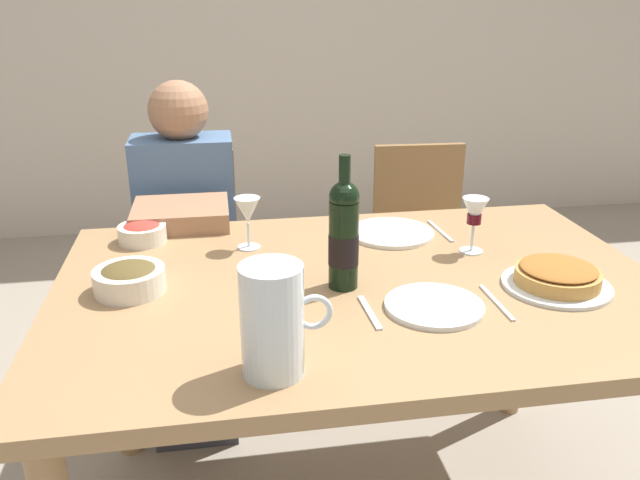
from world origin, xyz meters
The scene contains 17 objects.
dining_table centered at (0.00, 0.00, 0.67)m, with size 1.50×1.00×0.76m.
wine_bottle centered at (-0.05, -0.02, 0.89)m, with size 0.07×0.07×0.33m.
water_pitcher centered at (-0.25, -0.37, 0.86)m, with size 0.17×0.12×0.22m.
baked_tart centered at (0.46, -0.11, 0.79)m, with size 0.26×0.26×0.06m.
salad_bowl centered at (-0.56, 0.37, 0.79)m, with size 0.14×0.14×0.06m.
olive_bowl centered at (-0.56, 0.04, 0.80)m, with size 0.17×0.17×0.07m.
wine_glass_left_diner centered at (-0.26, 0.27, 0.86)m, with size 0.07×0.07×0.15m.
wine_glass_right_diner centered at (0.34, 0.14, 0.87)m, with size 0.07×0.07×0.15m.
dinner_plate_left_setting centered at (0.13, -0.17, 0.77)m, with size 0.23×0.23×0.01m, color silver.
dinner_plate_right_setting centered at (0.16, 0.30, 0.77)m, with size 0.25×0.25×0.01m, color white.
fork_left_setting centered at (-0.02, -0.17, 0.76)m, with size 0.16×0.01×0.01m, color silver.
knife_left_setting centered at (0.28, -0.17, 0.76)m, with size 0.18×0.01×0.01m, color silver.
knife_right_setting centered at (0.31, 0.30, 0.76)m, with size 0.18×0.01×0.01m, color silver.
spoon_right_setting centered at (0.01, 0.30, 0.76)m, with size 0.16×0.01×0.01m, color silver.
chair_left centered at (-0.45, 0.91, 0.50)m, with size 0.40×0.40×0.87m.
diner_left centered at (-0.45, 0.67, 0.62)m, with size 0.34×0.50×1.16m.
chair_right centered at (0.45, 0.87, 0.50)m, with size 0.42×0.42×0.87m.
Camera 1 is at (-0.34, -1.40, 1.43)m, focal length 35.96 mm.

